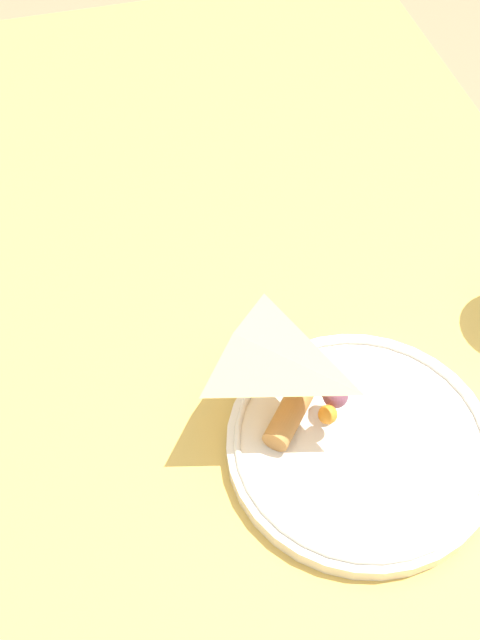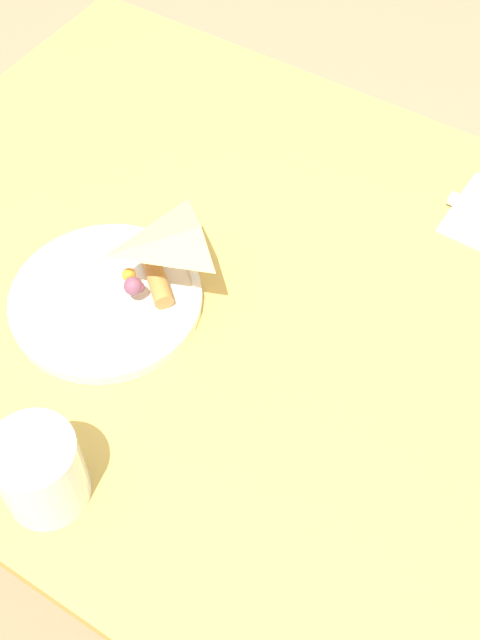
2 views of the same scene
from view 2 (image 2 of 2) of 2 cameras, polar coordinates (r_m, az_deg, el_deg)
ground_plane at (r=1.62m, az=1.84°, el=-14.20°), size 6.00×6.00×0.00m
dining_table at (r=1.08m, az=2.69°, el=-1.95°), size 1.22×0.86×0.70m
plate_pizza at (r=1.01m, az=-9.36°, el=1.69°), size 0.24×0.24×0.05m
milk_glass at (r=0.86m, az=-13.98°, el=-10.48°), size 0.09×0.09×0.10m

